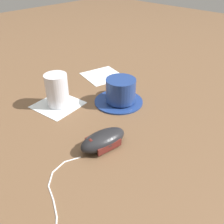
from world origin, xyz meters
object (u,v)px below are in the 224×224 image
Objects in this scene: computer_mouse at (103,140)px; coffee_cup at (121,90)px; saucer at (119,101)px; drinking_glass at (57,90)px.

coffee_cup is at bearing 30.95° from computer_mouse.
saucer is 1.17× the size of computer_mouse.
computer_mouse is at bearing -99.90° from drinking_glass.
computer_mouse is at bearing -149.05° from coffee_cup.
coffee_cup reaches higher than saucer.
saucer is 0.04m from coffee_cup.
computer_mouse is 0.23m from drinking_glass.
drinking_glass is at bearing 80.10° from computer_mouse.
computer_mouse is (-0.17, -0.11, 0.01)m from saucer.
saucer is at bearing 32.37° from computer_mouse.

